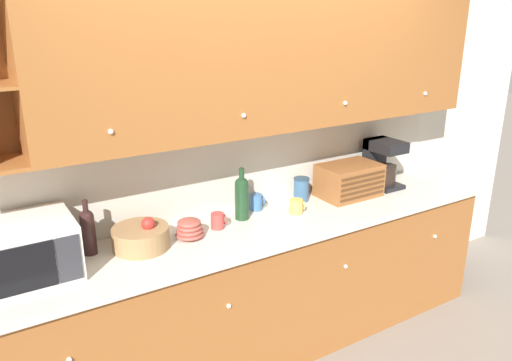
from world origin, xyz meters
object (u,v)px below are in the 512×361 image
at_px(second_wine_bottle, 242,196).
at_px(bread_box, 349,180).
at_px(fruit_basket, 141,237).
at_px(microwave, 22,251).
at_px(mug_patterned_third, 218,221).
at_px(wine_bottle, 88,230).
at_px(bowl_stack_on_counter, 189,229).
at_px(mug, 297,206).
at_px(mug_blue_second, 256,202).
at_px(coffee_maker, 382,162).
at_px(storage_canister, 301,189).

xyz_separation_m(second_wine_bottle, bread_box, (0.86, -0.04, -0.04)).
bearing_deg(fruit_basket, microwave, -179.30).
bearing_deg(mug_patterned_third, wine_bottle, 174.73).
relative_size(bowl_stack_on_counter, mug, 1.70).
distance_m(mug_blue_second, coffee_maker, 1.07).
bearing_deg(microwave, bread_box, 0.74).
distance_m(mug_patterned_third, mug_blue_second, 0.39).
height_order(microwave, second_wine_bottle, second_wine_bottle).
distance_m(microwave, bread_box, 2.15).
relative_size(wine_bottle, mug_patterned_third, 3.20).
xyz_separation_m(mug, storage_canister, (0.17, 0.17, 0.04)).
xyz_separation_m(fruit_basket, bowl_stack_on_counter, (0.28, -0.02, -0.01)).
bearing_deg(mug_patterned_third, second_wine_bottle, 14.27).
relative_size(bowl_stack_on_counter, mug_blue_second, 1.57).
bearing_deg(mug_blue_second, storage_canister, -3.69).
bearing_deg(mug_blue_second, microwave, -173.96).
bearing_deg(storage_canister, fruit_basket, -174.14).
xyz_separation_m(bowl_stack_on_counter, second_wine_bottle, (0.40, 0.08, 0.10)).
bearing_deg(second_wine_bottle, wine_bottle, 178.87).
bearing_deg(second_wine_bottle, coffee_maker, 0.24).
relative_size(bowl_stack_on_counter, coffee_maker, 0.47).
height_order(mug_blue_second, bread_box, bread_box).
bearing_deg(bowl_stack_on_counter, microwave, 179.01).
bearing_deg(mug_patterned_third, bread_box, 0.48).
distance_m(wine_bottle, second_wine_bottle, 0.95).
xyz_separation_m(mug_blue_second, mug, (0.19, -0.20, -0.01)).
relative_size(mug_blue_second, mug, 1.08).
bearing_deg(storage_canister, coffee_maker, -4.55).
distance_m(wine_bottle, bread_box, 1.81).
relative_size(bowl_stack_on_counter, second_wine_bottle, 0.50).
bearing_deg(fruit_basket, bowl_stack_on_counter, -4.56).
distance_m(bowl_stack_on_counter, mug_patterned_third, 0.21).
xyz_separation_m(second_wine_bottle, mug, (0.35, -0.11, -0.11)).
bearing_deg(second_wine_bottle, bowl_stack_on_counter, -168.17).
bearing_deg(bread_box, coffee_maker, 7.37).
relative_size(microwave, coffee_maker, 1.40).
height_order(microwave, bread_box, microwave).
relative_size(wine_bottle, coffee_maker, 0.88).
xyz_separation_m(mug_patterned_third, second_wine_bottle, (0.20, 0.05, 0.10)).
bearing_deg(wine_bottle, mug, -5.71).
relative_size(microwave, storage_canister, 3.00).
bearing_deg(mug_patterned_third, bowl_stack_on_counter, -170.57).
bearing_deg(coffee_maker, storage_canister, 175.45).
distance_m(microwave, second_wine_bottle, 1.29).
bearing_deg(storage_canister, wine_bottle, -178.33).
distance_m(mug, storage_canister, 0.24).
distance_m(fruit_basket, second_wine_bottle, 0.70).
xyz_separation_m(mug_blue_second, storage_canister, (0.35, -0.02, 0.03)).
xyz_separation_m(mug_patterned_third, mug, (0.55, -0.06, -0.00)).
distance_m(mug, coffee_maker, 0.89).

